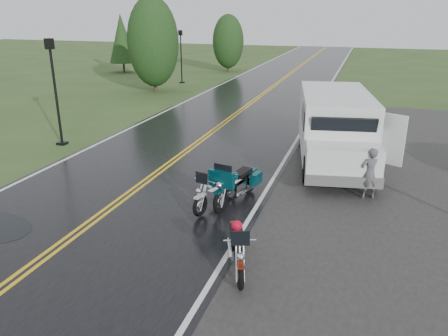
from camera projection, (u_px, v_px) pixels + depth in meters
name	position (u px, v px, depth m)	size (l,w,h in m)	color
ground	(100.00, 217.00, 11.54)	(120.00, 120.00, 0.00)	#2D471E
road	(220.00, 126.00, 20.48)	(8.00, 100.00, 0.04)	black
motorcycle_red	(240.00, 264.00, 8.31)	(0.72, 1.99, 1.18)	#5C170A
motorcycle_teal	(220.00, 192.00, 11.40)	(0.83, 2.29, 1.35)	#05313A
motorcycle_silver	(200.00, 197.00, 11.28)	(0.72, 1.99, 1.18)	#B3B6BB
van_white	(309.00, 145.00, 13.38)	(2.39, 6.39, 2.51)	silver
person_at_van	(370.00, 174.00, 12.41)	(0.55, 0.36, 1.50)	#4D4C51
lamp_post_near_left	(56.00, 93.00, 17.06)	(0.36, 0.36, 4.21)	black
lamp_post_far_left	(181.00, 57.00, 32.16)	(0.33, 0.33, 3.84)	black
tree_left_mid	(154.00, 52.00, 28.36)	(3.32, 3.32, 5.19)	#1E3D19
tree_left_far	(228.00, 47.00, 38.13)	(2.71, 2.71, 4.16)	#1E3D19
pine_left_far	(122.00, 44.00, 37.60)	(2.31, 2.31, 4.81)	#1E3D19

